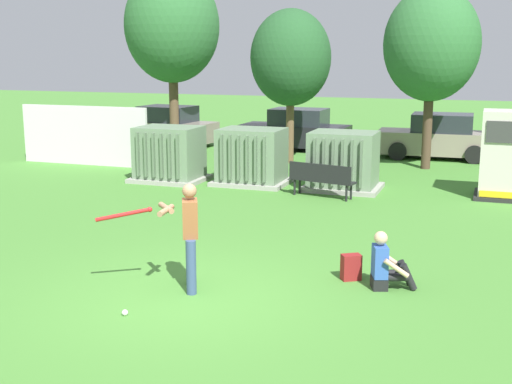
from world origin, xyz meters
TOP-DOWN VIEW (x-y plane):
  - ground_plane at (0.00, 0.00)m, footprint 96.00×96.00m
  - fence_panel at (-8.68, 10.50)m, footprint 4.80×0.12m
  - transformer_west at (-4.60, 8.78)m, footprint 2.10×1.70m
  - transformer_mid_west at (-2.11, 9.11)m, footprint 2.10×1.70m
  - transformer_mid_east at (0.56, 9.20)m, footprint 2.10×1.70m
  - generator_enclosure at (4.87, 9.49)m, footprint 1.60×1.40m
  - park_bench at (0.25, 7.92)m, footprint 1.84×0.81m
  - batter at (-0.09, 0.36)m, footprint 1.54×0.97m
  - sports_ball at (-0.47, -0.98)m, footprint 0.09×0.09m
  - seated_spectator at (2.94, 1.45)m, footprint 0.79×0.65m
  - backpack at (2.31, 1.70)m, footprint 0.38×0.37m
  - tree_left at (-7.34, 14.71)m, footprint 3.61×3.61m
  - tree_center_left at (-2.16, 13.15)m, footprint 2.73×2.73m
  - tree_center_right at (2.41, 13.51)m, footprint 3.06×3.06m
  - parked_car_leftmost at (-8.31, 15.87)m, footprint 4.34×2.22m
  - parked_car_left_of_center at (-2.85, 16.34)m, footprint 4.24×1.99m
  - parked_car_right_of_center at (2.61, 15.90)m, footprint 4.24×2.00m

SIDE VIEW (x-z plane):
  - ground_plane at x=0.00m, z-range 0.00..0.00m
  - sports_ball at x=-0.47m, z-range 0.00..0.09m
  - backpack at x=2.31m, z-range -0.01..0.43m
  - seated_spectator at x=2.94m, z-range -0.11..0.86m
  - park_bench at x=0.25m, z-range 0.08..0.99m
  - parked_car_leftmost at x=-8.31m, z-range -0.06..1.56m
  - parked_car_left_of_center at x=-2.85m, z-range -0.06..1.56m
  - parked_car_right_of_center at x=2.61m, z-range -0.06..1.56m
  - transformer_west at x=-4.60m, z-range -0.02..1.60m
  - transformer_mid_west at x=-2.11m, z-range -0.02..1.60m
  - transformer_mid_east at x=0.56m, z-range -0.02..1.60m
  - batter at x=-0.09m, z-range 0.11..1.85m
  - fence_panel at x=-8.68m, z-range 0.00..2.00m
  - generator_enclosure at x=4.87m, z-range -0.01..2.29m
  - tree_center_left at x=-2.16m, z-range 0.97..6.19m
  - tree_center_right at x=2.41m, z-range 1.09..6.93m
  - tree_left at x=-7.34m, z-range 1.29..8.19m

